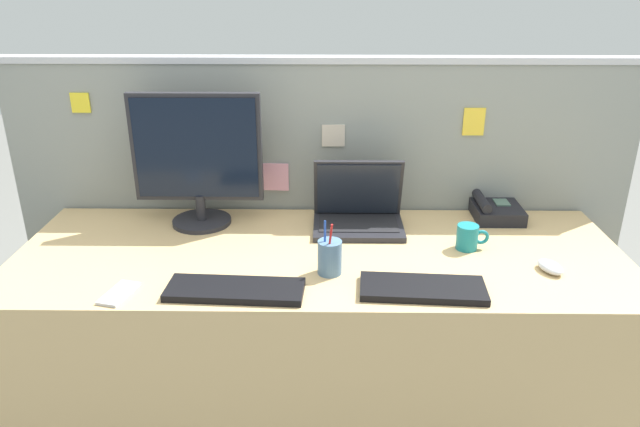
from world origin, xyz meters
TOP-DOWN VIEW (x-y plane):
  - ground_plane at (0.00, 0.00)m, footprint 10.00×10.00m
  - desk at (0.00, 0.00)m, footprint 2.05×0.76m
  - cubicle_divider at (-0.00, 0.42)m, footprint 2.41×0.08m
  - desktop_monitor at (-0.45, 0.25)m, footprint 0.47×0.22m
  - laptop at (0.14, 0.22)m, footprint 0.33×0.23m
  - desk_phone at (0.67, 0.30)m, footprint 0.18×0.20m
  - keyboard_main at (0.31, -0.26)m, footprint 0.38×0.17m
  - keyboard_spare at (-0.25, -0.28)m, footprint 0.41×0.16m
  - computer_mouse_right_hand at (0.73, -0.13)m, footprint 0.09×0.11m
  - pen_cup at (0.03, -0.15)m, footprint 0.08×0.08m
  - cell_phone_silver_slab at (-0.59, -0.29)m, footprint 0.10×0.15m
  - coffee_mug at (0.50, 0.03)m, footprint 0.11×0.07m

SIDE VIEW (x-z plane):
  - ground_plane at x=0.00m, z-range 0.00..0.00m
  - desk at x=0.00m, z-range 0.00..0.71m
  - cubicle_divider at x=0.00m, z-range 0.00..1.30m
  - cell_phone_silver_slab at x=-0.59m, z-range 0.71..0.72m
  - keyboard_main at x=0.31m, z-range 0.71..0.73m
  - keyboard_spare at x=-0.25m, z-range 0.71..0.73m
  - computer_mouse_right_hand at x=0.73m, z-range 0.71..0.74m
  - desk_phone at x=0.67m, z-range 0.70..0.79m
  - coffee_mug at x=0.50m, z-range 0.71..0.80m
  - pen_cup at x=0.03m, z-range 0.68..0.86m
  - laptop at x=0.14m, z-range 0.65..0.90m
  - desktop_monitor at x=-0.45m, z-range 0.73..1.22m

